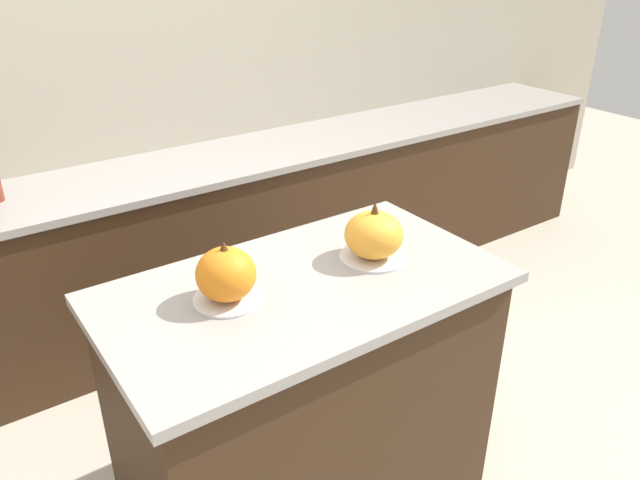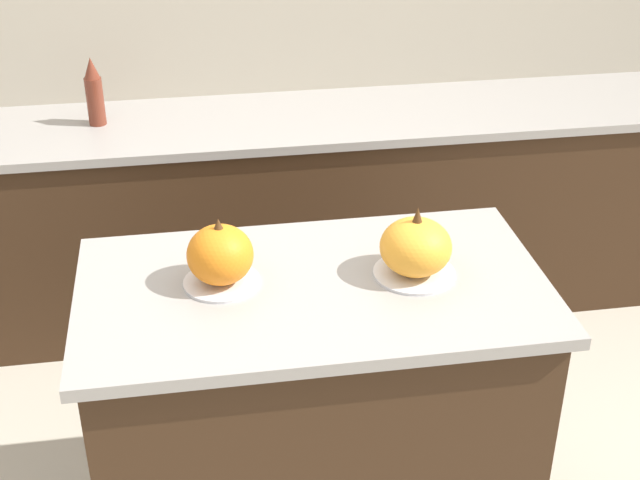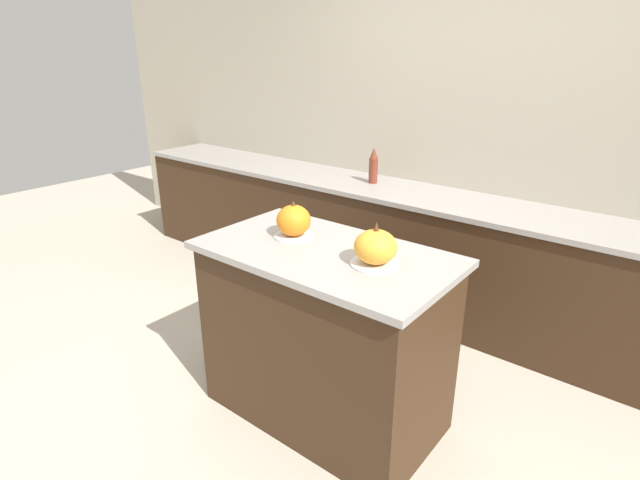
{
  "view_description": "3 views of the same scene",
  "coord_description": "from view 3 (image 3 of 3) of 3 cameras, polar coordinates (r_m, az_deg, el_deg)",
  "views": [
    {
      "loc": [
        -0.9,
        -1.39,
        1.93
      ],
      "look_at": [
        0.08,
        0.03,
        1.07
      ],
      "focal_mm": 35.0,
      "sensor_mm": 36.0,
      "label": 1
    },
    {
      "loc": [
        -0.3,
        -1.98,
        2.21
      ],
      "look_at": [
        0.03,
        0.05,
        1.06
      ],
      "focal_mm": 50.0,
      "sensor_mm": 36.0,
      "label": 2
    },
    {
      "loc": [
        1.36,
        -1.74,
        1.87
      ],
      "look_at": [
        -0.01,
        -0.02,
        1.01
      ],
      "focal_mm": 28.0,
      "sensor_mm": 36.0,
      "label": 3
    }
  ],
  "objects": [
    {
      "name": "ground_plane",
      "position": [
        2.89,
        0.51,
        -18.95
      ],
      "size": [
        12.0,
        12.0,
        0.0
      ],
      "primitive_type": "plane",
      "color": "#BCB29E"
    },
    {
      "name": "wall_back",
      "position": [
        3.75,
        17.08,
        10.88
      ],
      "size": [
        8.0,
        0.06,
        2.5
      ],
      "color": "#B2A893",
      "rests_on": "ground_plane"
    },
    {
      "name": "pumpkin_cake_right",
      "position": [
        2.22,
        6.36,
        -0.89
      ],
      "size": [
        0.22,
        0.22,
        0.2
      ],
      "color": "silver",
      "rests_on": "kitchen_island"
    },
    {
      "name": "kitchen_island",
      "position": [
        2.61,
        0.54,
        -10.87
      ],
      "size": [
        1.25,
        0.7,
        0.96
      ],
      "color": "#382314",
      "rests_on": "ground_plane"
    },
    {
      "name": "pumpkin_cake_left",
      "position": [
        2.53,
        -3.04,
        2.14
      ],
      "size": [
        0.21,
        0.21,
        0.19
      ],
      "color": "silver",
      "rests_on": "kitchen_island"
    },
    {
      "name": "bottle_tall",
      "position": [
        3.83,
        6.13,
        8.39
      ],
      "size": [
        0.07,
        0.07,
        0.27
      ],
      "color": "maroon",
      "rests_on": "back_counter"
    },
    {
      "name": "back_counter",
      "position": [
        3.68,
        13.78,
        -2.09
      ],
      "size": [
        6.0,
        0.6,
        0.89
      ],
      "color": "#382314",
      "rests_on": "ground_plane"
    }
  ]
}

